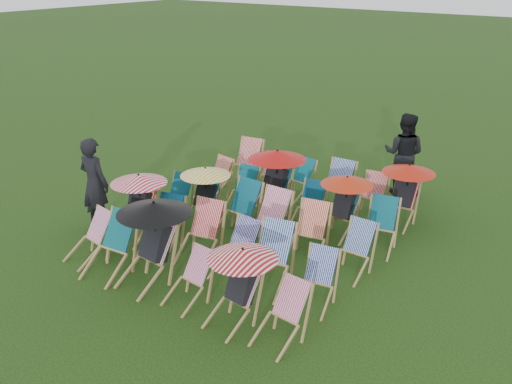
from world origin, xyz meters
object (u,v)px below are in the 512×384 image
Objects in this scene: deckchair_29 at (403,194)px; person_left at (94,184)px; deckchair_5 at (281,315)px; deckchair_0 at (88,237)px; person_rear at (404,154)px.

person_left reaches higher than deckchair_29.
deckchair_5 is 4.60m from deckchair_29.
deckchair_5 is (4.02, 0.02, -0.01)m from deckchair_0.
deckchair_29 is 1.71m from person_rear.
person_rear reaches higher than deckchair_5.
person_left is at bearing -144.34° from deckchair_29.
person_left is at bearing 174.47° from deckchair_5.
person_left is (-4.78, -3.65, 0.27)m from deckchair_29.
deckchair_5 is at bearing 166.06° from person_left.
person_rear is (4.13, 5.21, 0.01)m from person_left.
deckchair_0 is 1.02× the size of deckchair_5.
person_rear is (3.20, 6.17, 0.49)m from deckchair_0.
deckchair_0 is 4.02m from deckchair_5.
deckchair_29 is at bearing -145.80° from person_left.
person_rear reaches higher than person_left.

